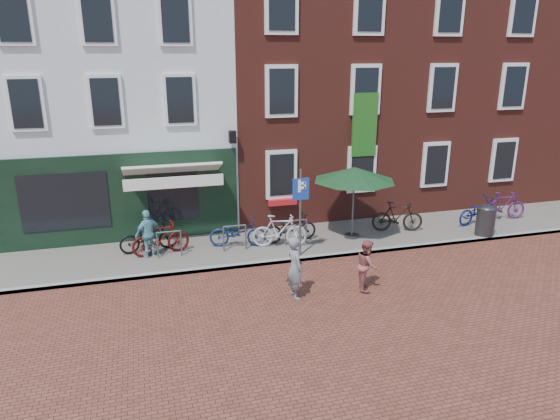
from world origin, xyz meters
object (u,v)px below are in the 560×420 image
object	(u,v)px
litter_bin	(486,218)
bicycle_3	(280,231)
cafe_person	(148,234)
parking_sign	(301,201)
bicycle_5	(397,216)
bicycle_7	(503,206)
bicycle_4	(290,228)
bicycle_0	(149,237)
boy	(367,265)
bicycle_6	(478,211)
woman	(295,267)
bicycle_1	(161,238)
parasol	(355,171)
bicycle_2	(238,232)

from	to	relation	value
litter_bin	bicycle_3	world-z (taller)	litter_bin
cafe_person	parking_sign	bearing A→B (deg)	136.08
bicycle_5	bicycle_7	size ratio (longest dim) A/B	1.00
bicycle_4	bicycle_5	world-z (taller)	bicycle_5
bicycle_0	bicycle_3	bearing A→B (deg)	-109.69
parking_sign	bicycle_3	xyz separation A→B (m)	(-0.39, 0.89, -1.19)
boy	bicycle_5	xyz separation A→B (m)	(2.83, 3.64, -0.06)
bicycle_0	litter_bin	bearing A→B (deg)	-107.57
bicycle_6	bicycle_0	bearing A→B (deg)	76.01
bicycle_5	bicycle_6	world-z (taller)	bicycle_5
woman	bicycle_3	distance (m)	3.33
cafe_person	bicycle_4	world-z (taller)	cafe_person
woman	boy	world-z (taller)	woman
bicycle_6	boy	bearing A→B (deg)	109.09
bicycle_1	bicycle_3	xyz separation A→B (m)	(3.67, -0.33, 0.00)
boy	bicycle_5	size ratio (longest dim) A/B	0.79
parasol	bicycle_0	bearing A→B (deg)	175.18
litter_bin	woman	distance (m)	7.88
bicycle_0	bicycle_7	world-z (taller)	bicycle_7
bicycle_4	woman	bearing A→B (deg)	160.53
woman	bicycle_1	distance (m)	4.80
boy	bicycle_2	bearing A→B (deg)	55.12
woman	bicycle_7	world-z (taller)	woman
bicycle_3	bicycle_4	size ratio (longest dim) A/B	0.97
litter_bin	bicycle_6	bearing A→B (deg)	64.92
boy	bicycle_1	size ratio (longest dim) A/B	0.79
parking_sign	bicycle_5	size ratio (longest dim) A/B	1.54
bicycle_3	bicycle_5	world-z (taller)	same
boy	cafe_person	distance (m)	6.55
litter_bin	bicycle_0	size ratio (longest dim) A/B	0.63
parking_sign	bicycle_3	distance (m)	1.54
bicycle_5	bicycle_7	xyz separation A→B (m)	(4.36, 0.10, 0.00)
litter_bin	bicycle_2	distance (m)	8.34
parasol	bicycle_3	bearing A→B (deg)	-176.29
bicycle_3	bicycle_5	bearing A→B (deg)	-73.92
litter_bin	bicycle_0	world-z (taller)	litter_bin
bicycle_1	bicycle_3	world-z (taller)	same
cafe_person	bicycle_3	world-z (taller)	cafe_person
woman	bicycle_0	size ratio (longest dim) A/B	0.92
bicycle_3	bicycle_6	xyz separation A→B (m)	(7.48, 0.25, -0.05)
litter_bin	parasol	bearing A→B (deg)	167.26
bicycle_3	bicycle_6	bearing A→B (deg)	-76.19
litter_bin	bicycle_3	size ratio (longest dim) A/B	0.65
bicycle_0	bicycle_7	bearing A→B (deg)	-100.89
woman	bicycle_2	xyz separation A→B (m)	(-0.76, 3.67, -0.26)
parasol	bicycle_1	bearing A→B (deg)	178.52
bicycle_3	bicycle_7	distance (m)	8.67
bicycle_3	cafe_person	bearing A→B (deg)	98.37
parasol	cafe_person	size ratio (longest dim) A/B	1.83
cafe_person	bicycle_2	bearing A→B (deg)	153.27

